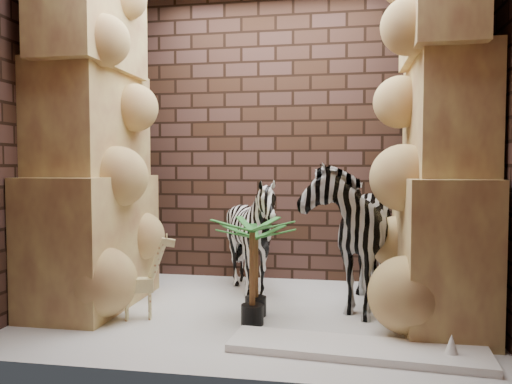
% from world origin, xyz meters
% --- Properties ---
extents(floor, '(3.50, 3.50, 0.00)m').
position_xyz_m(floor, '(0.00, 0.00, 0.00)').
color(floor, white).
rests_on(floor, ground).
extents(wall_back, '(3.50, 0.00, 3.50)m').
position_xyz_m(wall_back, '(0.00, 1.25, 1.50)').
color(wall_back, '#352015').
rests_on(wall_back, ground).
extents(wall_front, '(3.50, 0.00, 3.50)m').
position_xyz_m(wall_front, '(0.00, -1.25, 1.50)').
color(wall_front, '#352015').
rests_on(wall_front, ground).
extents(wall_left, '(0.00, 3.00, 3.00)m').
position_xyz_m(wall_left, '(-1.75, 0.00, 1.50)').
color(wall_left, '#352015').
rests_on(wall_left, ground).
extents(wall_right, '(0.00, 3.00, 3.00)m').
position_xyz_m(wall_right, '(1.75, 0.00, 1.50)').
color(wall_right, '#352015').
rests_on(wall_right, ground).
extents(rock_pillar_left, '(0.68, 1.30, 3.00)m').
position_xyz_m(rock_pillar_left, '(-1.40, 0.00, 1.50)').
color(rock_pillar_left, '#E5D77D').
rests_on(rock_pillar_left, floor).
extents(rock_pillar_right, '(0.58, 1.25, 3.00)m').
position_xyz_m(rock_pillar_right, '(1.42, 0.00, 1.50)').
color(rock_pillar_right, '#E5D77D').
rests_on(rock_pillar_right, floor).
extents(zebra_right, '(0.81, 1.29, 1.44)m').
position_xyz_m(zebra_right, '(0.77, 0.39, 0.72)').
color(zebra_right, white).
rests_on(zebra_right, floor).
extents(zebra_left, '(1.12, 1.27, 0.97)m').
position_xyz_m(zebra_left, '(-0.12, 0.55, 0.49)').
color(zebra_left, white).
rests_on(zebra_left, floor).
extents(giraffe_toy, '(0.37, 0.23, 0.68)m').
position_xyz_m(giraffe_toy, '(-0.86, -0.32, 0.34)').
color(giraffe_toy, beige).
rests_on(giraffe_toy, floor).
extents(palm_front, '(0.36, 0.36, 0.72)m').
position_xyz_m(palm_front, '(0.02, -0.08, 0.36)').
color(palm_front, '#26561E').
rests_on(palm_front, floor).
extents(palm_back, '(0.36, 0.36, 0.81)m').
position_xyz_m(palm_back, '(0.04, -0.30, 0.41)').
color(palm_back, '#26561E').
rests_on(palm_back, floor).
extents(surfboard, '(1.65, 0.53, 0.05)m').
position_xyz_m(surfboard, '(0.79, -0.75, 0.03)').
color(surfboard, white).
rests_on(surfboard, floor).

